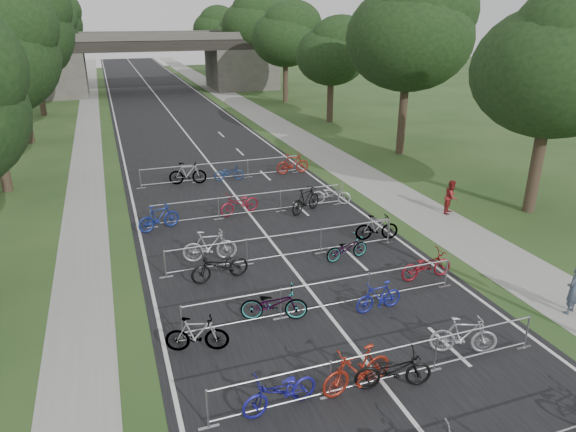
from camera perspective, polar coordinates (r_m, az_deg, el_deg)
road at (r=53.29m, az=-13.11°, el=11.24°), size 11.00×140.00×0.01m
sidewalk_right at (r=54.77m, az=-4.62°, el=11.98°), size 3.00×140.00×0.01m
sidewalk_left at (r=52.98m, az=-21.28°, el=10.29°), size 2.00×140.00×0.01m
lane_markings at (r=53.29m, az=-13.11°, el=11.23°), size 0.12×140.00×0.00m
overpass_bridge at (r=67.68m, az=-15.05°, el=16.17°), size 31.00×8.00×7.05m
tree_right_0 at (r=26.40m, az=27.80°, el=14.65°), size 7.17×7.17×10.93m
tree_right_1 at (r=35.67m, az=13.54°, el=19.19°), size 8.18×8.18×12.47m
tree_left_2 at (r=42.47m, az=-28.39°, el=17.91°), size 8.40×8.40×12.81m
tree_right_2 at (r=46.34m, az=5.03°, el=17.64°), size 6.16×6.16×9.39m
tree_left_3 at (r=54.44m, az=-26.47°, el=16.74°), size 6.72×6.72×10.25m
tree_right_3 at (r=57.42m, az=-0.16°, el=19.42°), size 7.17×7.17×10.93m
tree_left_4 at (r=66.36m, az=-25.60°, el=18.07°), size 7.56×7.56×11.53m
tree_right_4 at (r=68.83m, az=-3.71°, el=20.53°), size 8.18×8.18×12.47m
tree_left_5 at (r=78.31m, az=-24.99°, el=18.99°), size 8.40×8.40×12.81m
tree_right_5 at (r=80.47m, az=-6.19°, el=19.20°), size 6.16×6.16×9.39m
tree_left_6 at (r=90.31m, az=-24.28°, el=18.13°), size 6.72×6.72×10.25m
tree_right_6 at (r=92.14m, az=-8.11°, el=20.00°), size 7.17×7.17×10.93m
barrier_row_2 at (r=13.97m, az=10.68°, el=-16.11°), size 9.70×0.08×1.10m
barrier_row_3 at (r=16.76m, az=4.20°, el=-8.81°), size 9.70×0.08×1.10m
barrier_row_4 at (r=20.06m, az=-0.36°, el=-3.39°), size 9.70×0.08×1.10m
barrier_row_5 at (r=24.48m, az=-4.22°, el=1.26°), size 9.70×0.08×1.10m
barrier_row_6 at (r=30.03m, az=-7.32°, el=4.98°), size 9.70×0.08×1.10m
bike_8 at (r=13.04m, az=-0.87°, el=-18.96°), size 2.09×1.01×1.05m
bike_9 at (r=13.63m, az=7.69°, el=-16.57°), size 2.14×0.89×1.24m
bike_10 at (r=13.92m, az=11.61°, el=-16.41°), size 2.13×1.12×1.07m
bike_11 at (r=15.60m, az=18.94°, el=-12.47°), size 1.96×1.22×1.14m
bike_12 at (r=15.11m, az=-10.09°, el=-12.83°), size 1.89×1.01×1.09m
bike_13 at (r=16.27m, az=-1.57°, el=-9.74°), size 2.23×1.34×1.11m
bike_14 at (r=16.99m, az=10.06°, el=-8.82°), size 1.70×0.58×1.01m
bike_15 at (r=19.28m, az=15.12°, el=-5.30°), size 2.04×0.71×1.07m
bike_16 at (r=18.66m, az=-7.57°, el=-5.54°), size 2.21×0.98×1.13m
bike_17 at (r=20.10m, az=-8.69°, el=-3.33°), size 2.16×0.88×1.26m
bike_18 at (r=20.18m, az=6.56°, el=-3.58°), size 1.89×0.85×0.96m
bike_19 at (r=22.08m, az=9.85°, el=-1.28°), size 1.93×0.91×1.12m
bike_20 at (r=23.46m, az=-14.15°, el=-0.17°), size 2.02×1.14×1.17m
bike_21 at (r=24.69m, az=-5.40°, el=1.39°), size 2.18×1.26×1.08m
bike_22 at (r=24.79m, az=1.99°, el=1.76°), size 2.09×1.55×1.25m
bike_23 at (r=26.03m, az=4.84°, el=2.41°), size 2.07×1.44×1.03m
bike_25 at (r=29.55m, az=-11.08°, el=4.65°), size 2.16×0.97×1.25m
bike_26 at (r=29.99m, az=-6.57°, el=4.79°), size 1.74×0.79×0.88m
bike_27 at (r=31.05m, az=0.52°, el=5.83°), size 2.02×0.59×1.21m
pedestrian_a at (r=18.78m, az=29.14°, el=-7.16°), size 0.72×0.60×1.69m
pedestrian_b at (r=25.84m, az=17.69°, el=2.03°), size 1.01×0.99×1.64m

